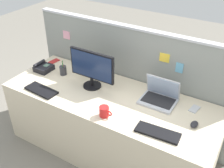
# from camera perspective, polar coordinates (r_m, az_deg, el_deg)

# --- Properties ---
(ground_plane) EXTENTS (10.00, 10.00, 0.00)m
(ground_plane) POSITION_cam_1_polar(r_m,az_deg,el_deg) (3.22, -0.47, -13.47)
(ground_plane) COLOR slate
(desk) EXTENTS (2.24, 0.83, 0.74)m
(desk) POSITION_cam_1_polar(r_m,az_deg,el_deg) (2.96, -0.50, -8.48)
(desk) COLOR beige
(desk) RESTS_ON ground_plane
(cubicle_divider) EXTENTS (2.42, 0.08, 1.34)m
(cubicle_divider) POSITION_cam_1_polar(r_m,az_deg,el_deg) (3.11, 3.87, 0.51)
(cubicle_divider) COLOR gray
(cubicle_divider) RESTS_ON ground_plane
(desktop_monitor) EXTENTS (0.52, 0.19, 0.40)m
(desktop_monitor) POSITION_cam_1_polar(r_m,az_deg,el_deg) (2.79, -4.30, 3.49)
(desktop_monitor) COLOR black
(desktop_monitor) RESTS_ON desk
(laptop) EXTENTS (0.34, 0.27, 0.24)m
(laptop) POSITION_cam_1_polar(r_m,az_deg,el_deg) (2.69, 10.10, -2.45)
(laptop) COLOR #B2B5BC
(laptop) RESTS_ON desk
(desk_phone) EXTENTS (0.18, 0.18, 0.10)m
(desk_phone) POSITION_cam_1_polar(r_m,az_deg,el_deg) (3.27, -14.35, 3.39)
(desk_phone) COLOR black
(desk_phone) RESTS_ON desk
(keyboard_main) EXTENTS (0.39, 0.16, 0.02)m
(keyboard_main) POSITION_cam_1_polar(r_m,az_deg,el_deg) (2.33, 9.68, -10.11)
(keyboard_main) COLOR black
(keyboard_main) RESTS_ON desk
(keyboard_spare) EXTENTS (0.37, 0.18, 0.02)m
(keyboard_spare) POSITION_cam_1_polar(r_m,az_deg,el_deg) (2.90, -14.77, -1.29)
(keyboard_spare) COLOR black
(keyboard_spare) RESTS_ON desk
(computer_mouse_right_hand) EXTENTS (0.07, 0.10, 0.03)m
(computer_mouse_right_hand) POSITION_cam_1_polar(r_m,az_deg,el_deg) (2.48, 17.08, -8.14)
(computer_mouse_right_hand) COLOR #232328
(computer_mouse_right_hand) RESTS_ON desk
(pen_cup) EXTENTS (0.08, 0.08, 0.19)m
(pen_cup) POSITION_cam_1_polar(r_m,az_deg,el_deg) (3.13, -10.34, 2.89)
(pen_cup) COLOR #333338
(pen_cup) RESTS_ON desk
(cell_phone_red_case) EXTENTS (0.09, 0.14, 0.01)m
(cell_phone_red_case) POSITION_cam_1_polar(r_m,az_deg,el_deg) (3.46, -12.17, 4.78)
(cell_phone_red_case) COLOR #B22323
(cell_phone_red_case) RESTS_ON desk
(cell_phone_silver_slab) EXTENTS (0.09, 0.13, 0.01)m
(cell_phone_silver_slab) POSITION_cam_1_polar(r_m,az_deg,el_deg) (2.68, 17.10, -5.07)
(cell_phone_silver_slab) COLOR #B7BAC1
(cell_phone_silver_slab) RESTS_ON desk
(coffee_mug) EXTENTS (0.13, 0.09, 0.10)m
(coffee_mug) POSITION_cam_1_polar(r_m,az_deg,el_deg) (2.45, -1.64, -5.86)
(coffee_mug) COLOR red
(coffee_mug) RESTS_ON desk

